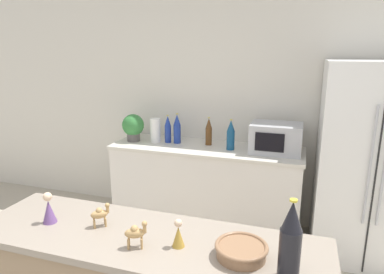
% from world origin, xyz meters
% --- Properties ---
extents(wall_back, '(8.00, 0.06, 2.55)m').
position_xyz_m(wall_back, '(0.00, 2.73, 1.27)').
color(wall_back, silver).
rests_on(wall_back, ground_plane).
extents(back_counter, '(1.95, 0.63, 0.89)m').
position_xyz_m(back_counter, '(-0.27, 2.40, 0.45)').
color(back_counter, silver).
rests_on(back_counter, ground_plane).
extents(refrigerator, '(0.84, 0.72, 1.77)m').
position_xyz_m(refrigerator, '(1.22, 2.33, 0.88)').
color(refrigerator, white).
rests_on(refrigerator, ground_plane).
extents(potted_plant, '(0.24, 0.24, 0.29)m').
position_xyz_m(potted_plant, '(-1.08, 2.37, 1.05)').
color(potted_plant, '#595451').
rests_on(potted_plant, back_counter).
extents(paper_towel_roll, '(0.11, 0.11, 0.26)m').
position_xyz_m(paper_towel_roll, '(-0.84, 2.41, 1.02)').
color(paper_towel_roll, white).
rests_on(paper_towel_roll, back_counter).
extents(microwave, '(0.48, 0.37, 0.28)m').
position_xyz_m(microwave, '(0.42, 2.42, 1.03)').
color(microwave, '#B2B5BA').
rests_on(microwave, back_counter).
extents(back_bottle_0, '(0.08, 0.08, 0.30)m').
position_xyz_m(back_bottle_0, '(-0.02, 2.37, 1.04)').
color(back_bottle_0, navy).
rests_on(back_bottle_0, back_counter).
extents(back_bottle_1, '(0.08, 0.08, 0.32)m').
position_xyz_m(back_bottle_1, '(-0.60, 2.44, 1.04)').
color(back_bottle_1, navy).
rests_on(back_bottle_1, back_counter).
extents(back_bottle_2, '(0.07, 0.07, 0.29)m').
position_xyz_m(back_bottle_2, '(-0.27, 2.47, 1.03)').
color(back_bottle_2, brown).
rests_on(back_bottle_2, back_counter).
extents(back_bottle_3, '(0.07, 0.07, 0.30)m').
position_xyz_m(back_bottle_3, '(-0.71, 2.43, 1.03)').
color(back_bottle_3, navy).
rests_on(back_bottle_3, back_counter).
extents(wine_bottle, '(0.08, 0.08, 0.33)m').
position_xyz_m(wine_bottle, '(0.63, 0.35, 1.15)').
color(wine_bottle, black).
rests_on(wine_bottle, bar_counter).
extents(fruit_bowl, '(0.23, 0.23, 0.06)m').
position_xyz_m(fruit_bowl, '(0.43, 0.44, 1.02)').
color(fruit_bowl, '#8C6647').
rests_on(fruit_bowl, bar_counter).
extents(camel_figurine, '(0.10, 0.08, 0.13)m').
position_xyz_m(camel_figurine, '(-0.03, 0.37, 1.07)').
color(camel_figurine, tan).
rests_on(camel_figurine, bar_counter).
extents(camel_figurine_second, '(0.09, 0.09, 0.12)m').
position_xyz_m(camel_figurine_second, '(-0.29, 0.48, 1.06)').
color(camel_figurine_second, tan).
rests_on(camel_figurine_second, bar_counter).
extents(wise_man_figurine_crimson, '(0.06, 0.06, 0.13)m').
position_xyz_m(wise_man_figurine_crimson, '(0.15, 0.44, 1.05)').
color(wise_man_figurine_crimson, '#B28933').
rests_on(wise_man_figurine_crimson, bar_counter).
extents(wise_man_figurine_purple, '(0.07, 0.07, 0.16)m').
position_xyz_m(wise_man_figurine_purple, '(-0.56, 0.44, 1.06)').
color(wise_man_figurine_purple, '#6B4784').
rests_on(wise_man_figurine_purple, bar_counter).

